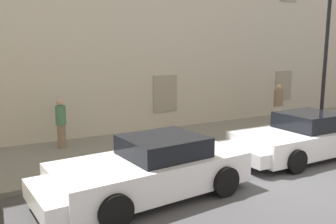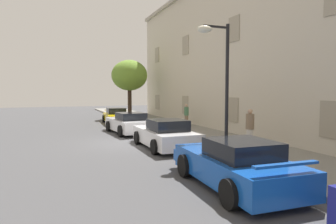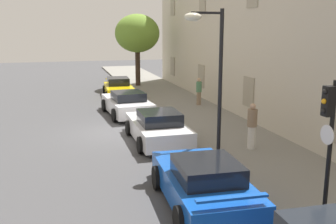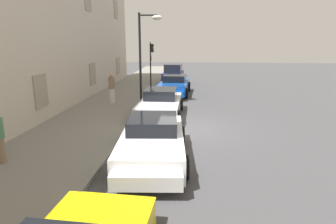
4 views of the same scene
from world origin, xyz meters
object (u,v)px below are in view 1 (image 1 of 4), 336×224
(sportscar_yellow_flank, at_px, (145,171))
(pedestrian_admiring, at_px, (61,123))
(pedestrian_strolling, at_px, (278,105))
(sportscar_white_middle, at_px, (298,138))

(sportscar_yellow_flank, relative_size, pedestrian_admiring, 3.03)
(sportscar_yellow_flank, distance_m, pedestrian_admiring, 4.70)
(pedestrian_admiring, xyz_separation_m, pedestrian_strolling, (8.85, -1.02, 0.07))
(pedestrian_strolling, bearing_deg, pedestrian_admiring, 173.43)
(sportscar_yellow_flank, xyz_separation_m, pedestrian_admiring, (-0.85, 4.61, 0.38))
(sportscar_white_middle, bearing_deg, pedestrian_strolling, 52.23)
(sportscar_yellow_flank, distance_m, sportscar_white_middle, 5.54)
(sportscar_yellow_flank, distance_m, pedestrian_strolling, 8.78)
(pedestrian_strolling, bearing_deg, sportscar_yellow_flank, -155.86)
(sportscar_white_middle, distance_m, pedestrian_strolling, 4.07)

